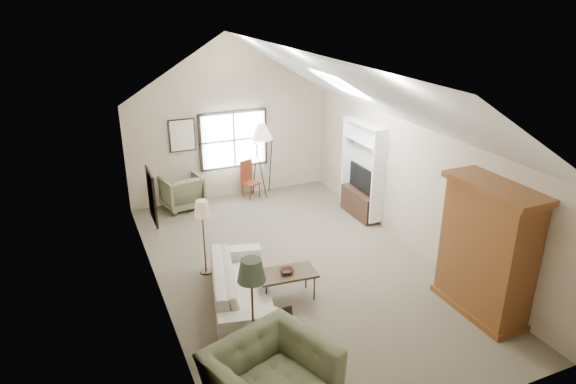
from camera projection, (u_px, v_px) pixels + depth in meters
name	position (u px, v px, depth m)	size (l,w,h in m)	color
room_shell	(298.00, 99.00, 8.48)	(5.01, 8.01, 4.00)	brown
window	(234.00, 140.00, 12.54)	(1.72, 0.08, 1.42)	black
skylight	(340.00, 84.00, 9.72)	(0.80, 1.20, 0.52)	white
wall_art	(168.00, 164.00, 9.99)	(1.97, 3.71, 0.88)	black
armoire	(487.00, 250.00, 8.03)	(0.60, 1.50, 2.20)	brown
tv_alcove	(362.00, 169.00, 11.47)	(0.32, 1.30, 2.10)	white
media_console	(360.00, 204.00, 11.78)	(0.34, 1.18, 0.60)	#382316
tv_panel	(361.00, 178.00, 11.55)	(0.05, 0.90, 0.55)	black
sofa	(242.00, 285.00, 8.50)	(2.35, 0.92, 0.69)	beige
armchair_near	(271.00, 382.00, 6.25)	(1.41, 1.23, 0.92)	#5E6848
armchair_far	(182.00, 192.00, 12.18)	(0.86, 0.89, 0.81)	#5D5E41
coffee_table	(287.00, 285.00, 8.66)	(0.98, 0.54, 0.50)	#382716
bowl	(287.00, 271.00, 8.55)	(0.23, 0.23, 0.06)	#3B1F18
side_table	(285.00, 343.00, 7.19)	(0.59, 0.59, 0.59)	#3D2419
side_chair	(251.00, 180.00, 12.75)	(0.37, 0.37, 0.94)	maroon
tripod_lamp	(262.00, 159.00, 12.74)	(0.54, 0.54, 1.88)	white
dark_lamp	(253.00, 310.00, 7.02)	(0.39, 0.39, 1.64)	#252D20
tan_lamp	(204.00, 237.00, 9.26)	(0.29, 0.29, 1.47)	tan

